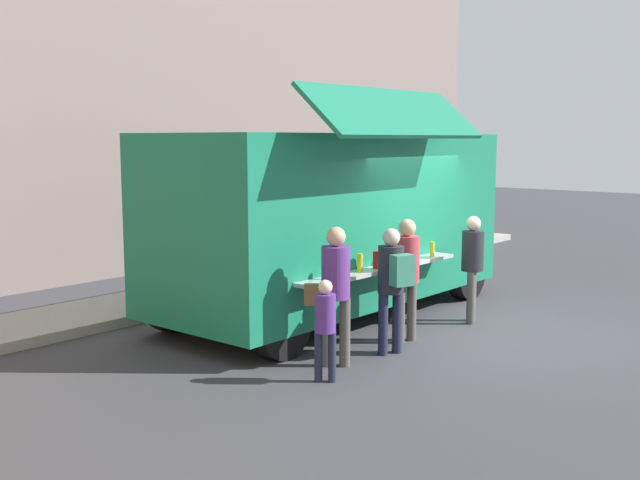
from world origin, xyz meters
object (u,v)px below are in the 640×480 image
(trash_bin, at_px, (361,247))
(customer_mid_with_backpack, at_px, (392,278))
(customer_front_ordering, at_px, (406,270))
(customer_extra_browsing, at_px, (472,259))
(customer_rear_waiting, at_px, (334,284))
(child_near_queue, at_px, (325,321))
(food_truck_main, at_px, (334,217))

(trash_bin, distance_m, customer_mid_with_backpack, 6.71)
(customer_front_ordering, xyz_separation_m, customer_mid_with_backpack, (-0.63, -0.21, -0.00))
(customer_extra_browsing, bearing_deg, customer_mid_with_backpack, 67.57)
(customer_rear_waiting, height_order, child_near_queue, customer_rear_waiting)
(customer_rear_waiting, distance_m, customer_extra_browsing, 3.07)
(customer_front_ordering, distance_m, customer_rear_waiting, 1.49)
(customer_extra_browsing, height_order, child_near_queue, customer_extra_browsing)
(trash_bin, height_order, customer_front_ordering, customer_front_ordering)
(customer_extra_browsing, relative_size, child_near_queue, 1.36)
(trash_bin, relative_size, customer_mid_with_backpack, 0.54)
(customer_front_ordering, bearing_deg, trash_bin, -36.73)
(food_truck_main, xyz_separation_m, customer_front_ordering, (-0.68, -1.79, -0.55))
(food_truck_main, bearing_deg, customer_extra_browsing, -65.26)
(customer_mid_with_backpack, xyz_separation_m, child_near_queue, (-1.40, -0.05, -0.29))
(food_truck_main, bearing_deg, customer_mid_with_backpack, -122.95)
(customer_mid_with_backpack, bearing_deg, child_near_queue, 113.72)
(customer_rear_waiting, bearing_deg, customer_extra_browsing, -42.89)
(trash_bin, bearing_deg, child_near_queue, -146.10)
(trash_bin, distance_m, customer_front_ordering, 6.10)
(child_near_queue, bearing_deg, customer_mid_with_backpack, -35.65)
(trash_bin, bearing_deg, customer_extra_browsing, -124.28)
(customer_mid_with_backpack, bearing_deg, customer_front_ordering, -49.35)
(food_truck_main, height_order, customer_extra_browsing, food_truck_main)
(customer_rear_waiting, relative_size, customer_extra_browsing, 1.06)
(customer_mid_with_backpack, distance_m, customer_extra_browsing, 2.20)
(customer_front_ordering, bearing_deg, customer_mid_with_backpack, 119.50)
(customer_front_ordering, xyz_separation_m, child_near_queue, (-2.02, -0.26, -0.29))
(customer_front_ordering, bearing_deg, customer_extra_browsing, -84.99)
(food_truck_main, xyz_separation_m, trash_bin, (3.80, 2.32, -1.12))
(food_truck_main, xyz_separation_m, child_near_queue, (-2.70, -2.05, -0.85))
(food_truck_main, height_order, customer_rear_waiting, food_truck_main)
(customer_extra_browsing, bearing_deg, food_truck_main, 0.75)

